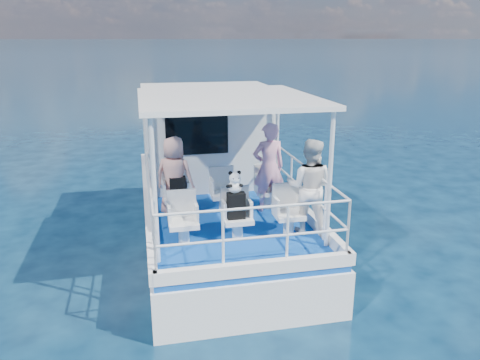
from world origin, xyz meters
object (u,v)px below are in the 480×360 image
passenger_port_fwd (175,176)px  passenger_stbd_aft (309,187)px  panda (235,182)px  backpack_center (236,206)px

passenger_port_fwd → passenger_stbd_aft: (2.17, -1.33, 0.07)m
passenger_port_fwd → panda: size_ratio=4.13×
passenger_port_fwd → backpack_center: (0.89, -1.38, -0.16)m
passenger_stbd_aft → panda: (-1.30, -0.03, 0.18)m
passenger_stbd_aft → backpack_center: bearing=31.3°
passenger_port_fwd → passenger_stbd_aft: bearing=173.4°
backpack_center → passenger_port_fwd: bearing=122.7°
passenger_port_fwd → panda: 1.64m
passenger_stbd_aft → panda: bearing=30.4°
passenger_port_fwd → passenger_stbd_aft: size_ratio=0.92×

